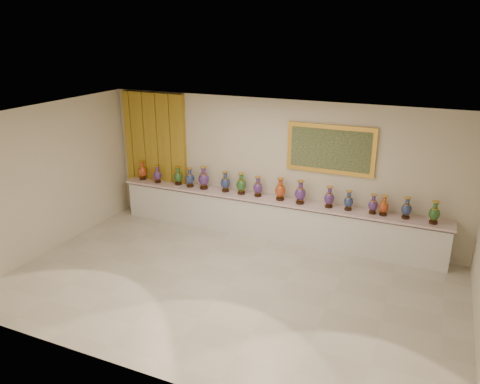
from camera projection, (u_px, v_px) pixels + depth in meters
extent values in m
plane|color=beige|center=(229.00, 286.00, 8.39)|extent=(8.00, 8.00, 0.00)
plane|color=beige|center=(277.00, 169.00, 10.05)|extent=(8.00, 0.00, 8.00)
plane|color=beige|center=(48.00, 179.00, 9.40)|extent=(0.00, 5.00, 5.00)
plane|color=white|center=(227.00, 120.00, 7.39)|extent=(8.00, 8.00, 0.00)
cube|color=gold|center=(156.00, 155.00, 11.14)|extent=(1.64, 0.14, 2.95)
cube|color=gold|center=(331.00, 149.00, 9.40)|extent=(1.80, 0.06, 1.00)
cube|color=#1D3219|center=(330.00, 150.00, 9.37)|extent=(1.62, 0.02, 0.82)
cube|color=white|center=(272.00, 220.00, 10.22)|extent=(7.20, 0.42, 0.81)
cube|color=beige|center=(272.00, 200.00, 10.05)|extent=(7.28, 0.48, 0.05)
cylinder|color=black|center=(143.00, 178.00, 11.32)|extent=(0.16, 0.16, 0.05)
cone|color=gold|center=(143.00, 176.00, 11.30)|extent=(0.14, 0.14, 0.03)
ellipsoid|color=maroon|center=(142.00, 172.00, 11.26)|extent=(0.27, 0.27, 0.26)
cylinder|color=gold|center=(142.00, 167.00, 11.22)|extent=(0.14, 0.14, 0.01)
cylinder|color=maroon|center=(142.00, 165.00, 11.20)|extent=(0.08, 0.08, 0.10)
cone|color=maroon|center=(142.00, 162.00, 11.18)|extent=(0.14, 0.14, 0.04)
cylinder|color=gold|center=(142.00, 161.00, 11.17)|extent=(0.15, 0.15, 0.01)
cylinder|color=black|center=(158.00, 182.00, 11.08)|extent=(0.15, 0.15, 0.04)
cone|color=gold|center=(158.00, 180.00, 11.07)|extent=(0.13, 0.13, 0.03)
ellipsoid|color=#22114B|center=(157.00, 175.00, 11.03)|extent=(0.20, 0.20, 0.24)
cylinder|color=gold|center=(157.00, 171.00, 11.00)|extent=(0.13, 0.13, 0.01)
cylinder|color=#22114B|center=(157.00, 169.00, 10.98)|extent=(0.08, 0.08, 0.09)
cone|color=#22114B|center=(157.00, 166.00, 10.96)|extent=(0.13, 0.13, 0.03)
cylinder|color=gold|center=(157.00, 166.00, 10.95)|extent=(0.14, 0.14, 0.01)
cylinder|color=black|center=(178.00, 184.00, 10.94)|extent=(0.15, 0.15, 0.04)
cone|color=gold|center=(178.00, 182.00, 10.93)|extent=(0.13, 0.13, 0.03)
ellipsoid|color=black|center=(178.00, 177.00, 10.89)|extent=(0.24, 0.24, 0.25)
cylinder|color=gold|center=(178.00, 173.00, 10.85)|extent=(0.14, 0.14, 0.01)
cylinder|color=black|center=(178.00, 170.00, 10.83)|extent=(0.08, 0.08, 0.09)
cone|color=black|center=(178.00, 168.00, 10.81)|extent=(0.14, 0.14, 0.03)
cylinder|color=gold|center=(178.00, 167.00, 10.81)|extent=(0.14, 0.14, 0.01)
cylinder|color=black|center=(190.00, 186.00, 10.79)|extent=(0.16, 0.16, 0.04)
cone|color=gold|center=(190.00, 184.00, 10.77)|extent=(0.14, 0.14, 0.03)
ellipsoid|color=#0F1945|center=(190.00, 179.00, 10.73)|extent=(0.23, 0.23, 0.26)
cylinder|color=gold|center=(190.00, 174.00, 10.70)|extent=(0.14, 0.14, 0.01)
cylinder|color=#0F1945|center=(190.00, 172.00, 10.68)|extent=(0.08, 0.08, 0.09)
cone|color=#0F1945|center=(190.00, 169.00, 10.65)|extent=(0.14, 0.14, 0.03)
cylinder|color=gold|center=(189.00, 168.00, 10.65)|extent=(0.15, 0.15, 0.01)
cylinder|color=black|center=(204.00, 188.00, 10.67)|extent=(0.18, 0.18, 0.05)
cone|color=gold|center=(204.00, 185.00, 10.65)|extent=(0.16, 0.16, 0.03)
ellipsoid|color=#22114B|center=(204.00, 179.00, 10.60)|extent=(0.28, 0.28, 0.30)
cylinder|color=gold|center=(204.00, 174.00, 10.56)|extent=(0.16, 0.16, 0.01)
cylinder|color=#22114B|center=(204.00, 171.00, 10.53)|extent=(0.10, 0.10, 0.11)
cone|color=#22114B|center=(203.00, 168.00, 10.51)|extent=(0.16, 0.16, 0.04)
cylinder|color=gold|center=(203.00, 167.00, 10.50)|extent=(0.17, 0.17, 0.01)
cylinder|color=black|center=(225.00, 190.00, 10.49)|extent=(0.16, 0.16, 0.05)
cone|color=gold|center=(225.00, 188.00, 10.47)|extent=(0.14, 0.14, 0.03)
ellipsoid|color=#0F1945|center=(225.00, 183.00, 10.43)|extent=(0.21, 0.21, 0.27)
cylinder|color=gold|center=(225.00, 178.00, 10.39)|extent=(0.15, 0.15, 0.01)
cylinder|color=#0F1945|center=(225.00, 176.00, 10.37)|extent=(0.09, 0.09, 0.10)
cone|color=#0F1945|center=(225.00, 173.00, 10.35)|extent=(0.15, 0.15, 0.04)
cylinder|color=gold|center=(225.00, 172.00, 10.34)|extent=(0.15, 0.15, 0.01)
cylinder|color=black|center=(241.00, 193.00, 10.33)|extent=(0.17, 0.17, 0.05)
cone|color=gold|center=(241.00, 191.00, 10.31)|extent=(0.15, 0.15, 0.03)
ellipsoid|color=black|center=(241.00, 185.00, 10.27)|extent=(0.23, 0.23, 0.28)
cylinder|color=gold|center=(241.00, 180.00, 10.23)|extent=(0.15, 0.15, 0.01)
cylinder|color=black|center=(241.00, 177.00, 10.21)|extent=(0.09, 0.09, 0.10)
cone|color=black|center=(241.00, 174.00, 10.19)|extent=(0.15, 0.15, 0.04)
cylinder|color=gold|center=(241.00, 173.00, 10.18)|extent=(0.16, 0.16, 0.01)
cylinder|color=black|center=(258.00, 195.00, 10.19)|extent=(0.16, 0.16, 0.04)
cone|color=gold|center=(258.00, 193.00, 10.18)|extent=(0.14, 0.14, 0.03)
ellipsoid|color=#22114B|center=(258.00, 188.00, 10.14)|extent=(0.23, 0.23, 0.26)
cylinder|color=gold|center=(258.00, 183.00, 10.10)|extent=(0.14, 0.14, 0.01)
cylinder|color=#22114B|center=(258.00, 181.00, 10.08)|extent=(0.08, 0.08, 0.09)
cone|color=#22114B|center=(258.00, 178.00, 10.06)|extent=(0.14, 0.14, 0.03)
cylinder|color=gold|center=(258.00, 177.00, 10.06)|extent=(0.14, 0.14, 0.01)
cylinder|color=black|center=(280.00, 199.00, 9.97)|extent=(0.17, 0.17, 0.05)
cone|color=gold|center=(280.00, 196.00, 9.95)|extent=(0.15, 0.15, 0.03)
ellipsoid|color=maroon|center=(280.00, 190.00, 9.91)|extent=(0.27, 0.27, 0.28)
cylinder|color=gold|center=(280.00, 185.00, 9.87)|extent=(0.16, 0.16, 0.01)
cylinder|color=maroon|center=(281.00, 182.00, 9.85)|extent=(0.09, 0.09, 0.10)
cone|color=maroon|center=(281.00, 179.00, 9.83)|extent=(0.16, 0.16, 0.04)
cylinder|color=gold|center=(281.00, 178.00, 9.82)|extent=(0.16, 0.16, 0.01)
cylinder|color=black|center=(300.00, 202.00, 9.77)|extent=(0.18, 0.18, 0.05)
cone|color=gold|center=(300.00, 200.00, 9.75)|extent=(0.15, 0.15, 0.03)
ellipsoid|color=#22114B|center=(300.00, 194.00, 9.71)|extent=(0.25, 0.25, 0.29)
cylinder|color=gold|center=(301.00, 188.00, 9.67)|extent=(0.16, 0.16, 0.01)
cylinder|color=#22114B|center=(301.00, 185.00, 9.64)|extent=(0.09, 0.09, 0.10)
cone|color=#22114B|center=(301.00, 182.00, 9.62)|extent=(0.16, 0.16, 0.04)
cylinder|color=gold|center=(301.00, 181.00, 9.61)|extent=(0.16, 0.16, 0.01)
cylinder|color=black|center=(329.00, 206.00, 9.57)|extent=(0.16, 0.16, 0.04)
cone|color=gold|center=(329.00, 204.00, 9.55)|extent=(0.14, 0.14, 0.03)
ellipsoid|color=#22114B|center=(329.00, 198.00, 9.51)|extent=(0.25, 0.25, 0.26)
cylinder|color=gold|center=(330.00, 193.00, 9.48)|extent=(0.14, 0.14, 0.01)
cylinder|color=#22114B|center=(330.00, 191.00, 9.46)|extent=(0.08, 0.08, 0.09)
cone|color=#22114B|center=(330.00, 188.00, 9.44)|extent=(0.14, 0.14, 0.03)
cylinder|color=gold|center=(330.00, 187.00, 9.43)|extent=(0.14, 0.14, 0.01)
cylinder|color=black|center=(348.00, 209.00, 9.42)|extent=(0.14, 0.14, 0.04)
cone|color=gold|center=(348.00, 207.00, 9.41)|extent=(0.13, 0.13, 0.03)
ellipsoid|color=#0F1945|center=(349.00, 202.00, 9.37)|extent=(0.25, 0.25, 0.24)
cylinder|color=gold|center=(349.00, 197.00, 9.34)|extent=(0.13, 0.13, 0.01)
cylinder|color=#0F1945|center=(349.00, 195.00, 9.32)|extent=(0.08, 0.08, 0.09)
cone|color=#0F1945|center=(349.00, 192.00, 9.30)|extent=(0.13, 0.13, 0.03)
cylinder|color=gold|center=(349.00, 191.00, 9.30)|extent=(0.13, 0.13, 0.01)
cylinder|color=black|center=(372.00, 212.00, 9.25)|extent=(0.14, 0.14, 0.04)
cone|color=gold|center=(373.00, 210.00, 9.24)|extent=(0.12, 0.12, 0.03)
ellipsoid|color=#22114B|center=(373.00, 205.00, 9.20)|extent=(0.20, 0.20, 0.23)
cylinder|color=gold|center=(374.00, 201.00, 9.17)|extent=(0.13, 0.13, 0.01)
cylinder|color=#22114B|center=(374.00, 198.00, 9.15)|extent=(0.07, 0.07, 0.08)
cone|color=#22114B|center=(374.00, 195.00, 9.13)|extent=(0.13, 0.13, 0.03)
cylinder|color=gold|center=(374.00, 195.00, 9.12)|extent=(0.13, 0.13, 0.01)
cylinder|color=black|center=(383.00, 214.00, 9.16)|extent=(0.14, 0.14, 0.04)
cone|color=gold|center=(383.00, 212.00, 9.15)|extent=(0.13, 0.13, 0.03)
ellipsoid|color=maroon|center=(384.00, 207.00, 9.11)|extent=(0.21, 0.21, 0.24)
cylinder|color=gold|center=(384.00, 202.00, 9.08)|extent=(0.13, 0.13, 0.01)
cylinder|color=maroon|center=(385.00, 199.00, 9.06)|extent=(0.08, 0.08, 0.09)
cone|color=maroon|center=(385.00, 197.00, 9.04)|extent=(0.13, 0.13, 0.03)
cylinder|color=gold|center=(385.00, 196.00, 9.04)|extent=(0.13, 0.13, 0.01)
cylinder|color=black|center=(405.00, 217.00, 9.02)|extent=(0.15, 0.15, 0.04)
cone|color=gold|center=(406.00, 215.00, 9.01)|extent=(0.13, 0.13, 0.03)
ellipsoid|color=#0F1945|center=(406.00, 209.00, 8.97)|extent=(0.22, 0.22, 0.25)
cylinder|color=gold|center=(407.00, 204.00, 8.93)|extent=(0.13, 0.13, 0.01)
cylinder|color=#0F1945|center=(407.00, 202.00, 8.91)|extent=(0.08, 0.08, 0.09)
cone|color=#0F1945|center=(408.00, 199.00, 8.89)|extent=(0.13, 0.13, 0.03)
cylinder|color=gold|center=(408.00, 198.00, 8.89)|extent=(0.14, 0.14, 0.01)
cylinder|color=black|center=(433.00, 222.00, 8.78)|extent=(0.16, 0.16, 0.04)
cone|color=gold|center=(433.00, 220.00, 8.77)|extent=(0.14, 0.14, 0.03)
ellipsoid|color=black|center=(434.00, 214.00, 8.73)|extent=(0.22, 0.22, 0.26)
cylinder|color=gold|center=(435.00, 208.00, 8.69)|extent=(0.14, 0.14, 0.01)
cylinder|color=black|center=(436.00, 206.00, 8.67)|extent=(0.08, 0.08, 0.09)
cone|color=black|center=(436.00, 202.00, 8.65)|extent=(0.14, 0.14, 0.03)
cylinder|color=gold|center=(436.00, 202.00, 8.65)|extent=(0.14, 0.14, 0.01)
cube|color=white|center=(177.00, 187.00, 10.80)|extent=(0.10, 0.06, 0.00)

